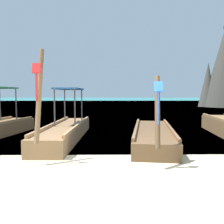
% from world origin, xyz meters
% --- Properties ---
extents(ground, '(120.00, 120.00, 0.00)m').
position_xyz_m(ground, '(0.00, 0.00, 0.00)').
color(ground, beige).
extents(sea_water, '(120.00, 120.00, 0.00)m').
position_xyz_m(sea_water, '(0.00, 61.15, 0.00)').
color(sea_water, teal).
rests_on(sea_water, ground).
extents(longtail_boat_red_ribbon, '(1.28, 6.42, 2.85)m').
position_xyz_m(longtail_boat_red_ribbon, '(-1.73, 3.55, 0.33)').
color(longtail_boat_red_ribbon, olive).
rests_on(longtail_boat_red_ribbon, ground).
extents(longtail_boat_blue_ribbon, '(2.06, 6.08, 2.16)m').
position_xyz_m(longtail_boat_blue_ribbon, '(1.46, 3.00, 0.25)').
color(longtail_boat_blue_ribbon, brown).
rests_on(longtail_boat_blue_ribbon, ground).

